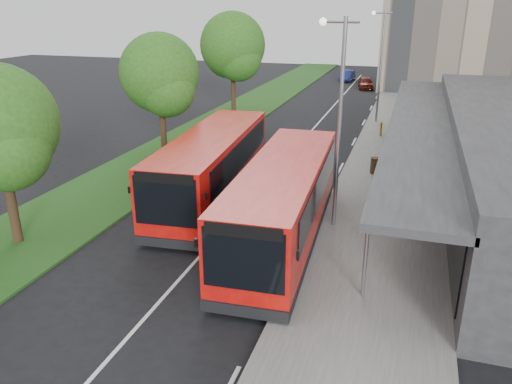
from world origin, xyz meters
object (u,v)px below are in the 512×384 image
lamp_post_near (338,113)px  bus_second (212,167)px  car_far (347,76)px  car_near (366,83)px  litter_bin (375,165)px  tree_mid (160,78)px  lamp_post_far (380,60)px  tree_far (233,50)px  bollard (381,129)px  bus_main (283,203)px

lamp_post_near → bus_second: size_ratio=0.72×
bus_second → car_far: 40.61m
car_near → litter_bin: bearing=-93.0°
car_near → car_far: bearing=107.6°
tree_mid → litter_bin: bearing=0.7°
litter_bin → car_near: size_ratio=0.23×
litter_bin → bus_second: bearing=-139.7°
lamp_post_near → lamp_post_far: same height
tree_mid → tree_far: size_ratio=0.88×
litter_bin → lamp_post_near: bearing=-98.5°
tree_mid → bus_second: (5.38, -5.65, -3.02)m
lamp_post_far → bollard: bearing=-80.3°
tree_mid → bollard: 15.17m
bus_main → bollard: bearing=79.3°
bus_second → car_far: (0.58, 40.60, -0.99)m
tree_far → lamp_post_far: 11.18m
tree_mid → bus_main: 13.38m
tree_far → lamp_post_far: (11.13, 0.95, -0.52)m
tree_far → lamp_post_far: lamp_post_far is taller
tree_mid → tree_far: (-0.00, 12.00, 0.61)m
tree_far → bus_second: size_ratio=0.73×
tree_far → bus_second: 18.80m
bus_second → lamp_post_near: bearing=-18.5°
lamp_post_far → car_near: bearing=98.3°
lamp_post_far → bus_second: (-5.75, -18.59, -3.12)m
tree_mid → car_far: bearing=80.3°
tree_mid → litter_bin: 12.86m
lamp_post_far → bollard: lamp_post_far is taller
bollard → lamp_post_far: bearing=99.7°
lamp_post_near → lamp_post_far: (0.00, 20.00, 0.00)m
lamp_post_far → car_far: size_ratio=2.18×
bus_second → car_near: (3.30, 35.36, -0.98)m
lamp_post_far → car_far: 22.97m
lamp_post_far → litter_bin: lamp_post_far is taller
tree_mid → lamp_post_near: (11.13, -7.05, 0.10)m
lamp_post_near → bus_second: 6.69m
bollard → car_far: car_far is taller
tree_far → bus_main: (9.55, -20.87, -3.64)m
litter_bin → tree_far: bearing=135.8°
tree_far → car_near: tree_far is taller
lamp_post_far → bus_second: 19.71m
tree_mid → tree_far: tree_far is taller
lamp_post_far → bus_second: lamp_post_far is taller
lamp_post_near → lamp_post_far: 20.00m
tree_far → car_far: tree_far is taller
tree_mid → lamp_post_near: 13.18m
lamp_post_far → bus_main: size_ratio=0.72×
tree_mid → litter_bin: size_ratio=8.38×
lamp_post_far → bollard: 6.08m
car_near → lamp_post_far: bearing=-91.5°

